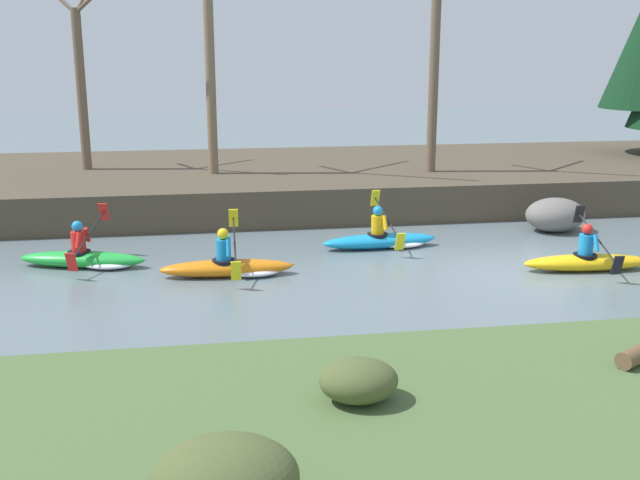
# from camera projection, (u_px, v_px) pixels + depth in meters

# --- Properties ---
(ground_plane) EXTENTS (90.00, 90.00, 0.00)m
(ground_plane) POSITION_uv_depth(u_px,v_px,m) (506.00, 270.00, 15.71)
(ground_plane) COLOR slate
(riverbank_far) EXTENTS (44.00, 8.75, 1.01)m
(riverbank_far) POSITION_uv_depth(u_px,v_px,m) (398.00, 178.00, 23.93)
(riverbank_far) COLOR #4C4233
(riverbank_far) RESTS_ON ground
(bare_tree_upstream) EXTENTS (3.42, 3.38, 6.19)m
(bare_tree_upstream) POSITION_uv_depth(u_px,v_px,m) (81.00, 70.00, 21.83)
(bare_tree_upstream) COLOR brown
(bare_tree_upstream) RESTS_ON riverbank_far
(bare_tree_mid_upstream) EXTENTS (4.17, 4.12, 7.61)m
(bare_tree_mid_upstream) POSITION_uv_depth(u_px,v_px,m) (210.00, 46.00, 20.92)
(bare_tree_mid_upstream) COLOR #7A664C
(bare_tree_mid_upstream) RESTS_ON riverbank_far
(bare_tree_mid_downstream) EXTENTS (3.74, 3.69, 6.80)m
(bare_tree_mid_downstream) POSITION_uv_depth(u_px,v_px,m) (435.00, 60.00, 21.36)
(bare_tree_mid_downstream) COLOR brown
(bare_tree_mid_downstream) RESTS_ON riverbank_far
(shrub_clump_nearest) EXTENTS (1.31, 1.09, 0.71)m
(shrub_clump_nearest) POSITION_uv_depth(u_px,v_px,m) (225.00, 479.00, 6.49)
(shrub_clump_nearest) COLOR #4C562D
(shrub_clump_nearest) RESTS_ON riverbank_near
(shrub_clump_second) EXTENTS (0.93, 0.77, 0.50)m
(shrub_clump_second) POSITION_uv_depth(u_px,v_px,m) (359.00, 380.00, 8.67)
(shrub_clump_second) COLOR #4C562D
(shrub_clump_second) RESTS_ON riverbank_near
(kayaker_lead) EXTENTS (2.79, 2.07, 1.20)m
(kayaker_lead) POSITION_uv_depth(u_px,v_px,m) (588.00, 260.00, 15.63)
(kayaker_lead) COLOR yellow
(kayaker_lead) RESTS_ON ground
(kayaker_middle) EXTENTS (2.79, 2.07, 1.20)m
(kayaker_middle) POSITION_uv_depth(u_px,v_px,m) (384.00, 239.00, 17.43)
(kayaker_middle) COLOR #1993D6
(kayaker_middle) RESTS_ON ground
(kayaker_trailing) EXTENTS (2.78, 2.07, 1.20)m
(kayaker_trailing) POSITION_uv_depth(u_px,v_px,m) (232.00, 266.00, 15.26)
(kayaker_trailing) COLOR orange
(kayaker_trailing) RESTS_ON ground
(kayaker_far_back) EXTENTS (2.78, 2.05, 1.20)m
(kayaker_far_back) POSITION_uv_depth(u_px,v_px,m) (87.00, 258.00, 15.87)
(kayaker_far_back) COLOR green
(kayaker_far_back) RESTS_ON ground
(boulder_midstream) EXTENTS (1.52, 1.19, 0.86)m
(boulder_midstream) POSITION_uv_depth(u_px,v_px,m) (555.00, 215.00, 18.96)
(boulder_midstream) COLOR slate
(boulder_midstream) RESTS_ON ground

